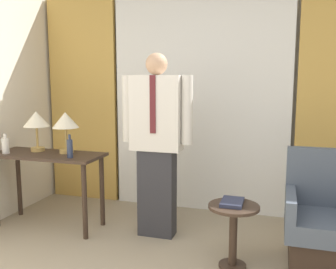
% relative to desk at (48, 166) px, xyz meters
% --- Properties ---
extents(wall_back, '(10.00, 0.06, 2.70)m').
position_rel_desk_xyz_m(wall_back, '(1.40, 1.14, 0.70)').
color(wall_back, silver).
rests_on(wall_back, ground_plane).
extents(curtain_sheer_center, '(2.07, 0.06, 2.58)m').
position_rel_desk_xyz_m(curtain_sheer_center, '(1.40, 1.01, 0.64)').
color(curtain_sheer_center, white).
rests_on(curtain_sheer_center, ground_plane).
extents(curtain_drape_left, '(0.91, 0.06, 2.58)m').
position_rel_desk_xyz_m(curtain_drape_left, '(-0.13, 1.01, 0.64)').
color(curtain_drape_left, gold).
rests_on(curtain_drape_left, ground_plane).
extents(desk, '(1.17, 0.49, 0.79)m').
position_rel_desk_xyz_m(desk, '(0.00, 0.00, 0.00)').
color(desk, '#38281E').
rests_on(desk, ground_plane).
extents(table_lamp_left, '(0.27, 0.27, 0.43)m').
position_rel_desk_xyz_m(table_lamp_left, '(-0.18, 0.09, 0.46)').
color(table_lamp_left, tan).
rests_on(table_lamp_left, desk).
extents(table_lamp_right, '(0.27, 0.27, 0.43)m').
position_rel_desk_xyz_m(table_lamp_right, '(0.18, 0.09, 0.46)').
color(table_lamp_right, tan).
rests_on(table_lamp_right, desk).
extents(bottle_near_edge, '(0.06, 0.06, 0.23)m').
position_rel_desk_xyz_m(bottle_near_edge, '(0.34, -0.11, 0.23)').
color(bottle_near_edge, '#2D3851').
rests_on(bottle_near_edge, desk).
extents(bottle_by_lamp, '(0.08, 0.08, 0.21)m').
position_rel_desk_xyz_m(bottle_by_lamp, '(-0.41, -0.12, 0.22)').
color(bottle_by_lamp, silver).
rests_on(bottle_by_lamp, desk).
extents(person, '(0.71, 0.23, 1.80)m').
position_rel_desk_xyz_m(person, '(1.17, 0.12, 0.32)').
color(person, '#2D2D33').
rests_on(person, ground_plane).
extents(armchair, '(0.61, 0.65, 0.96)m').
position_rel_desk_xyz_m(armchair, '(2.69, -0.05, -0.31)').
color(armchair, '#38281E').
rests_on(armchair, ground_plane).
extents(side_table, '(0.42, 0.42, 0.54)m').
position_rel_desk_xyz_m(side_table, '(1.98, -0.33, -0.29)').
color(side_table, '#38281E').
rests_on(side_table, ground_plane).
extents(book, '(0.18, 0.25, 0.03)m').
position_rel_desk_xyz_m(book, '(1.97, -0.30, -0.10)').
color(book, '#2D334C').
rests_on(book, side_table).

